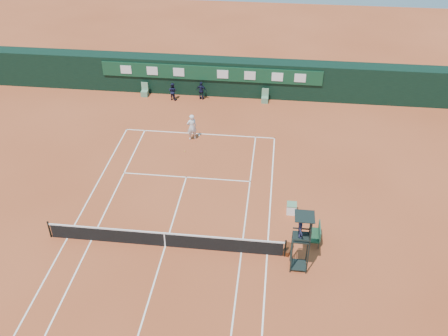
# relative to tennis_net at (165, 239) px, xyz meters

# --- Properties ---
(ground) EXTENTS (90.00, 90.00, 0.00)m
(ground) POSITION_rel_tennis_net_xyz_m (0.00, 0.00, -0.51)
(ground) COLOR #AF4E29
(ground) RESTS_ON ground
(court_lines) EXTENTS (11.05, 23.85, 0.01)m
(court_lines) POSITION_rel_tennis_net_xyz_m (0.00, 0.00, -0.50)
(court_lines) COLOR white
(court_lines) RESTS_ON ground
(tennis_net) EXTENTS (12.90, 0.10, 1.10)m
(tennis_net) POSITION_rel_tennis_net_xyz_m (0.00, 0.00, 0.00)
(tennis_net) COLOR black
(tennis_net) RESTS_ON ground
(back_wall) EXTENTS (40.00, 1.65, 3.00)m
(back_wall) POSITION_rel_tennis_net_xyz_m (0.00, 18.74, 1.00)
(back_wall) COLOR black
(back_wall) RESTS_ON ground
(linesman_chair_left) EXTENTS (0.55, 0.50, 1.15)m
(linesman_chair_left) POSITION_rel_tennis_net_xyz_m (-5.50, 17.48, -0.19)
(linesman_chair_left) COLOR #578565
(linesman_chair_left) RESTS_ON ground
(linesman_chair_right) EXTENTS (0.55, 0.50, 1.15)m
(linesman_chair_right) POSITION_rel_tennis_net_xyz_m (4.50, 17.48, -0.19)
(linesman_chair_right) COLOR #568463
(linesman_chair_right) RESTS_ON ground
(umpire_chair) EXTENTS (0.96, 0.95, 3.42)m
(umpire_chair) POSITION_rel_tennis_net_xyz_m (7.08, -0.71, 1.95)
(umpire_chair) COLOR black
(umpire_chair) RESTS_ON ground
(player_bench) EXTENTS (0.55, 1.20, 1.10)m
(player_bench) POSITION_rel_tennis_net_xyz_m (8.06, 1.30, 0.09)
(player_bench) COLOR #173B22
(player_bench) RESTS_ON ground
(tennis_bag) EXTENTS (0.59, 0.88, 0.31)m
(tennis_bag) POSITION_rel_tennis_net_xyz_m (6.56, 0.36, -0.36)
(tennis_bag) COLOR black
(tennis_bag) RESTS_ON ground
(cooler) EXTENTS (0.57, 0.57, 0.65)m
(cooler) POSITION_rel_tennis_net_xyz_m (6.73, 3.62, -0.18)
(cooler) COLOR white
(cooler) RESTS_ON ground
(tennis_ball) EXTENTS (0.07, 0.07, 0.07)m
(tennis_ball) POSITION_rel_tennis_net_xyz_m (-0.64, 9.38, -0.47)
(tennis_ball) COLOR gold
(tennis_ball) RESTS_ON ground
(player) EXTENTS (0.86, 0.75, 1.98)m
(player) POSITION_rel_tennis_net_xyz_m (-0.41, 11.12, 0.48)
(player) COLOR silver
(player) RESTS_ON ground
(ball_kid_left) EXTENTS (0.86, 0.76, 1.47)m
(ball_kid_left) POSITION_rel_tennis_net_xyz_m (-3.02, 17.09, 0.23)
(ball_kid_left) COLOR black
(ball_kid_left) RESTS_ON ground
(ball_kid_right) EXTENTS (0.96, 0.54, 1.54)m
(ball_kid_right) POSITION_rel_tennis_net_xyz_m (-0.69, 17.41, 0.26)
(ball_kid_right) COLOR black
(ball_kid_right) RESTS_ON ground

